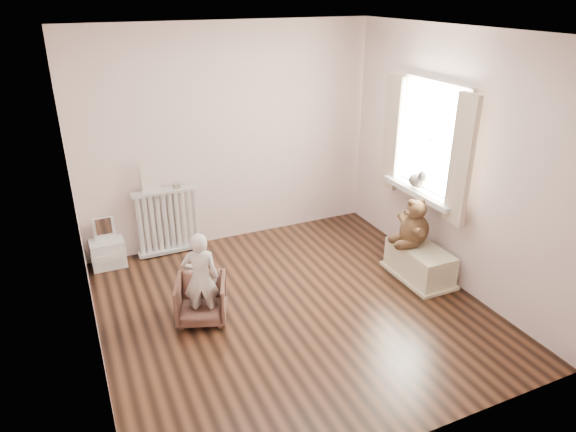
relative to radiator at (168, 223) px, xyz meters
name	(u,v)px	position (x,y,z in m)	size (l,w,h in m)	color
floor	(293,309)	(0.84, -1.68, -0.39)	(3.60, 3.60, 0.01)	black
ceiling	(294,32)	(0.84, -1.68, 2.21)	(3.60, 3.60, 0.01)	white
back_wall	(230,137)	(0.84, 0.12, 0.91)	(3.60, 0.02, 2.60)	silver
front_wall	(420,284)	(0.84, -3.48, 0.91)	(3.60, 0.02, 2.60)	silver
left_wall	(78,221)	(-0.96, -1.68, 0.91)	(0.02, 3.60, 2.60)	silver
right_wall	(453,161)	(2.64, -1.68, 0.91)	(0.02, 3.60, 2.60)	silver
window	(433,140)	(2.60, -1.38, 1.06)	(0.03, 0.90, 1.10)	white
window_sill	(420,192)	(2.51, -1.38, 0.48)	(0.22, 1.10, 0.06)	silver
curtain_left	(461,162)	(2.49, -1.95, 1.00)	(0.06, 0.26, 1.30)	beige
curtain_right	(392,133)	(2.49, -0.81, 1.00)	(0.06, 0.26, 1.30)	beige
radiator	(168,223)	(0.00, 0.00, 0.00)	(0.76, 0.14, 0.81)	silver
paper_doll	(150,178)	(-0.15, 0.00, 0.58)	(0.20, 0.02, 0.33)	beige
tin_a	(177,186)	(0.14, 0.00, 0.45)	(0.10, 0.10, 0.06)	#A59E8C
toy_vanity	(107,244)	(-0.71, -0.03, -0.11)	(0.37, 0.26, 0.58)	silver
armchair	(201,299)	(-0.02, -1.47, -0.18)	(0.46, 0.47, 0.43)	brown
child	(201,278)	(-0.02, -1.52, 0.09)	(0.33, 0.22, 0.92)	silver
toy_bench	(420,261)	(2.36, -1.68, -0.19)	(0.40, 0.76, 0.36)	beige
teddy_bear	(416,218)	(2.33, -1.57, 0.28)	(0.43, 0.33, 0.52)	#3B2717
plush_cat	(417,179)	(2.50, -1.32, 0.61)	(0.17, 0.27, 0.23)	#655F57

